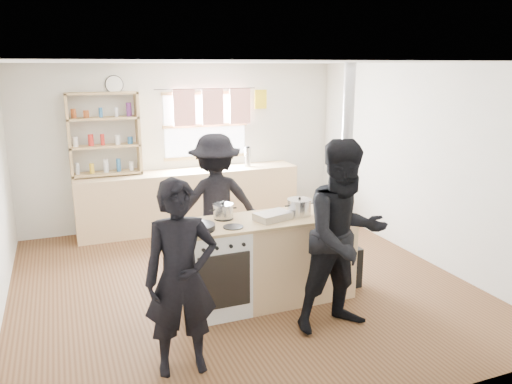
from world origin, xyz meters
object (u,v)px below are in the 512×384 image
stockpot_counter (299,207)px  roast_tray (273,216)px  skillet_greens (199,227)px  bread_board (333,208)px  person_near_right (345,237)px  stockpot_stove (223,211)px  cooking_island (269,260)px  person_near_left (181,279)px  flue_heater (343,230)px  thermos (248,157)px  person_far (215,203)px

stockpot_counter → roast_tray: bearing=-171.8°
skillet_greens → stockpot_counter: bearing=3.8°
bread_board → person_near_right: bearing=-111.5°
stockpot_stove → stockpot_counter: size_ratio=0.82×
cooking_island → bread_board: size_ratio=5.92×
bread_board → cooking_island: bearing=175.4°
person_near_left → flue_heater: bearing=29.8°
thermos → flue_heater: 2.73m
thermos → stockpot_counter: size_ratio=1.17×
cooking_island → skillet_greens: bearing=-173.7°
skillet_greens → stockpot_counter: 1.12m
skillet_greens → person_near_left: size_ratio=0.22×
thermos → cooking_island: (-0.81, -2.77, -0.58)m
roast_tray → stockpot_stove: stockpot_stove is taller
thermos → person_near_left: (-1.96, -3.67, -0.23)m
cooking_island → roast_tray: roast_tray is taller
thermos → bread_board: size_ratio=0.91×
bread_board → person_far: (-0.98, 1.09, -0.13)m
thermos → roast_tray: 2.94m
bread_board → stockpot_stove: bearing=168.9°
roast_tray → person_far: bearing=104.5°
roast_tray → person_near_right: bearing=-59.1°
cooking_island → stockpot_counter: 0.65m
roast_tray → stockpot_stove: bearing=153.5°
cooking_island → bread_board: bearing=-4.6°
roast_tray → person_near_right: 0.83m
skillet_greens → thermos: bearing=61.0°
stockpot_stove → stockpot_counter: (0.79, -0.18, 0.01)m
skillet_greens → stockpot_counter: stockpot_counter is taller
thermos → person_far: person_far is taller
skillet_greens → roast_tray: roast_tray is taller
roast_tray → skillet_greens: bearing=-178.1°
roast_tray → thermos: bearing=74.4°
cooking_island → stockpot_stove: bearing=158.9°
stockpot_counter → person_near_left: bearing=-149.3°
skillet_greens → flue_heater: flue_heater is taller
stockpot_counter → person_near_right: person_near_right is taller
cooking_island → person_near_left: 1.50m
person_near_right → stockpot_counter: bearing=95.5°
person_near_right → roast_tray: bearing=119.0°
thermos → roast_tray: size_ratio=0.73×
stockpot_stove → person_near_left: 1.29m
thermos → flue_heater: flue_heater is taller
thermos → person_far: size_ratio=0.18×
person_near_left → person_near_right: bearing=9.7°
thermos → skillet_greens: 3.27m
cooking_island → skillet_greens: (-0.77, -0.09, 0.49)m
person_near_right → bread_board: bearing=66.6°
stockpot_stove → person_near_right: person_near_right is taller
roast_tray → person_far: 1.13m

